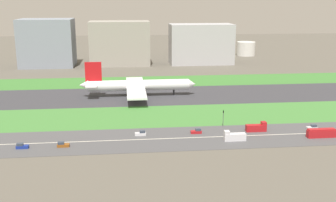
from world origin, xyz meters
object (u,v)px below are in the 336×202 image
object	(u,v)px
hangar_building	(120,43)
car_4	(141,133)
truck_0	(257,128)
truck_1	(234,137)
office_tower	(201,44)
airliner	(136,85)
car_2	(63,145)
bus_0	(321,133)
fuel_tank_centre	(221,47)
fuel_tank_east	(246,49)
car_3	(197,131)
traffic_light	(223,117)
car_5	(312,127)
fuel_tank_west	(185,47)
terminal_building	(47,43)
car_0	(22,146)

from	to	relation	value
hangar_building	car_4	bearing A→B (deg)	-87.05
truck_0	truck_1	size ratio (longest dim) A/B	1.00
office_tower	truck_1	bearing A→B (deg)	-96.82
airliner	truck_1	bearing A→B (deg)	-65.71
car_2	bus_0	size ratio (longest dim) A/B	0.38
fuel_tank_centre	fuel_tank_east	distance (m)	24.47
office_tower	car_3	bearing A→B (deg)	-101.14
car_4	traffic_light	world-z (taller)	traffic_light
car_3	fuel_tank_east	bearing A→B (deg)	68.65
bus_0	fuel_tank_east	size ratio (longest dim) A/B	0.66
car_5	truck_0	bearing A→B (deg)	-180.00
car_4	traffic_light	xyz separation A→B (m)	(35.52, 7.99, 3.37)
office_tower	fuel_tank_west	size ratio (longest dim) A/B	2.33
terminal_building	fuel_tank_centre	xyz separation A→B (m)	(154.42, 45.00, -10.75)
fuel_tank_east	bus_0	bearing A→B (deg)	-99.72
car_0	car_5	world-z (taller)	same
hangar_building	car_5	bearing A→B (deg)	-65.95
truck_1	fuel_tank_east	xyz separation A→B (m)	(75.88, 237.00, 4.92)
terminal_building	office_tower	size ratio (longest dim) A/B	0.81
car_3	car_4	bearing A→B (deg)	180.00
traffic_light	fuel_tank_west	xyz separation A→B (m)	(15.96, 219.01, 4.41)
fuel_tank_centre	fuel_tank_east	bearing A→B (deg)	0.00
car_4	fuel_tank_west	distance (m)	232.89
car_0	airliner	bearing A→B (deg)	-119.58
car_4	bus_0	xyz separation A→B (m)	(70.78, -10.00, 0.90)
car_5	terminal_building	size ratio (longest dim) A/B	0.10
airliner	office_tower	bearing A→B (deg)	62.97
car_0	fuel_tank_west	distance (m)	255.62
airliner	car_4	distance (m)	68.21
car_4	truck_0	world-z (taller)	truck_0
truck_0	bus_0	bearing A→B (deg)	-23.44
hangar_building	fuel_tank_west	world-z (taller)	hangar_building
airliner	traffic_light	world-z (taller)	airliner
car_2	car_4	bearing A→B (deg)	-161.18
car_0	traffic_light	world-z (taller)	traffic_light
car_0	bus_0	xyz separation A→B (m)	(114.77, 0.00, 0.90)
bus_0	hangar_building	bearing A→B (deg)	-67.34
car_2	truck_0	xyz separation A→B (m)	(77.04, 10.00, 0.75)
car_2	car_0	distance (m)	14.65
car_2	office_tower	distance (m)	211.70
traffic_light	fuel_tank_centre	size ratio (longest dim) A/B	0.41
fuel_tank_east	airliner	bearing A→B (deg)	-124.94
car_2	truck_0	world-z (taller)	truck_0
car_5	office_tower	bearing A→B (deg)	94.21
office_tower	car_2	bearing A→B (deg)	-114.57
airliner	bus_0	world-z (taller)	airliner
truck_1	terminal_building	distance (m)	218.55
fuel_tank_east	car_2	bearing A→B (deg)	-120.70
fuel_tank_centre	fuel_tank_east	world-z (taller)	fuel_tank_centre
car_5	car_0	bearing A→B (deg)	-175.07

